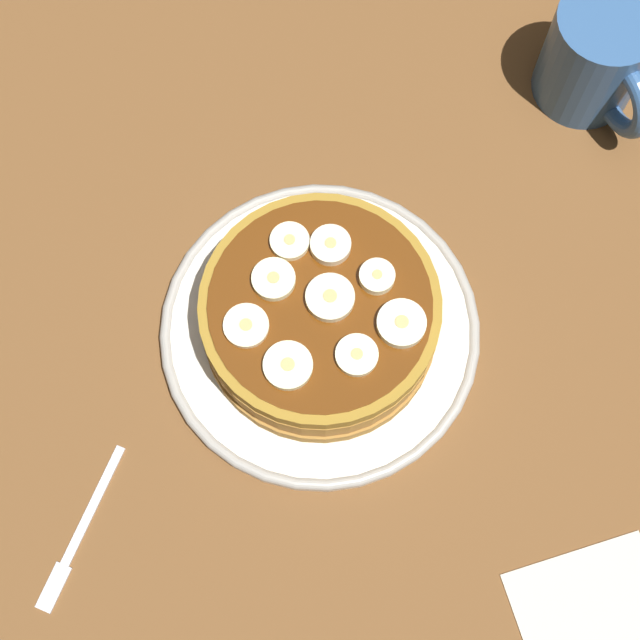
% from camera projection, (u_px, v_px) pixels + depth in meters
% --- Properties ---
extents(ground_plane, '(1.40, 1.40, 0.03)m').
position_uv_depth(ground_plane, '(320.00, 340.00, 0.79)').
color(ground_plane, brown).
extents(plate, '(0.25, 0.25, 0.02)m').
position_uv_depth(plate, '(320.00, 331.00, 0.77)').
color(plate, silver).
rests_on(plate, ground_plane).
extents(pancake_stack, '(0.18, 0.19, 0.06)m').
position_uv_depth(pancake_stack, '(319.00, 316.00, 0.74)').
color(pancake_stack, olive).
rests_on(pancake_stack, plate).
extents(banana_slice_0, '(0.04, 0.04, 0.01)m').
position_uv_depth(banana_slice_0, '(328.00, 293.00, 0.70)').
color(banana_slice_0, beige).
rests_on(banana_slice_0, pancake_stack).
extents(banana_slice_1, '(0.03, 0.03, 0.01)m').
position_uv_depth(banana_slice_1, '(331.00, 245.00, 0.72)').
color(banana_slice_1, '#F4E3BA').
rests_on(banana_slice_1, pancake_stack).
extents(banana_slice_2, '(0.03, 0.03, 0.01)m').
position_uv_depth(banana_slice_2, '(274.00, 280.00, 0.71)').
color(banana_slice_2, '#F3F2BA').
rests_on(banana_slice_2, pancake_stack).
extents(banana_slice_3, '(0.04, 0.04, 0.01)m').
position_uv_depth(banana_slice_3, '(288.00, 366.00, 0.69)').
color(banana_slice_3, '#F4F4BC').
rests_on(banana_slice_3, pancake_stack).
extents(banana_slice_4, '(0.03, 0.03, 0.01)m').
position_uv_depth(banana_slice_4, '(246.00, 326.00, 0.70)').
color(banana_slice_4, '#FCE7B5').
rests_on(banana_slice_4, pancake_stack).
extents(banana_slice_5, '(0.03, 0.03, 0.01)m').
position_uv_depth(banana_slice_5, '(357.00, 355.00, 0.69)').
color(banana_slice_5, '#F3F2C0').
rests_on(banana_slice_5, pancake_stack).
extents(banana_slice_6, '(0.03, 0.03, 0.01)m').
position_uv_depth(banana_slice_6, '(375.00, 273.00, 0.71)').
color(banana_slice_6, '#F8F4C2').
rests_on(banana_slice_6, pancake_stack).
extents(banana_slice_7, '(0.03, 0.03, 0.01)m').
position_uv_depth(banana_slice_7, '(287.00, 243.00, 0.72)').
color(banana_slice_7, '#F7EAB6').
rests_on(banana_slice_7, pancake_stack).
extents(banana_slice_8, '(0.04, 0.04, 0.01)m').
position_uv_depth(banana_slice_8, '(401.00, 324.00, 0.70)').
color(banana_slice_8, '#F2F3C6').
rests_on(banana_slice_8, pancake_stack).
extents(coffee_mug, '(0.12, 0.08, 0.10)m').
position_uv_depth(coffee_mug, '(598.00, 58.00, 0.80)').
color(coffee_mug, '#33598C').
rests_on(coffee_mug, ground_plane).
extents(napkin, '(0.12, 0.12, 0.00)m').
position_uv_depth(napkin, '(598.00, 627.00, 0.71)').
color(napkin, beige).
rests_on(napkin, ground_plane).
extents(fork, '(0.09, 0.10, 0.01)m').
position_uv_depth(fork, '(77.00, 537.00, 0.72)').
color(fork, silver).
rests_on(fork, ground_plane).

